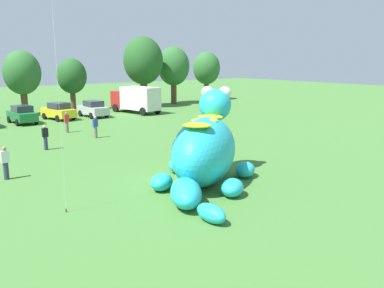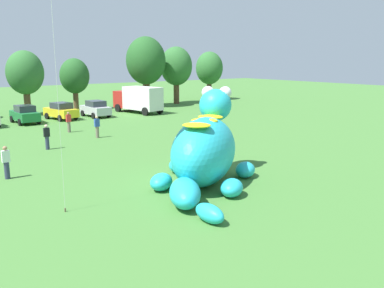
{
  "view_description": "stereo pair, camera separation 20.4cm",
  "coord_description": "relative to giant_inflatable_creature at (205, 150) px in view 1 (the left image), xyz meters",
  "views": [
    {
      "loc": [
        -11.58,
        -15.74,
        6.02
      ],
      "look_at": [
        0.51,
        0.41,
        1.8
      ],
      "focal_mm": 38.28,
      "sensor_mm": 36.0,
      "label": 1
    },
    {
      "loc": [
        -11.42,
        -15.86,
        6.02
      ],
      "look_at": [
        0.51,
        0.41,
        1.8
      ],
      "focal_mm": 38.28,
      "sensor_mm": 36.0,
      "label": 2
    }
  ],
  "objects": [
    {
      "name": "ground_plane",
      "position": [
        -0.51,
        0.61,
        -1.68
      ],
      "size": [
        160.0,
        160.0,
        0.0
      ],
      "primitive_type": "plane",
      "color": "#427533"
    },
    {
      "name": "giant_inflatable_creature",
      "position": [
        0.0,
        0.0,
        0.0
      ],
      "size": [
        7.06,
        7.97,
        4.58
      ],
      "color": "#23B2C6",
      "rests_on": "ground"
    },
    {
      "name": "car_green",
      "position": [
        -1.95,
        25.18,
        -0.82
      ],
      "size": [
        2.08,
        4.17,
        1.72
      ],
      "color": "#1E7238",
      "rests_on": "ground"
    },
    {
      "name": "car_yellow",
      "position": [
        1.67,
        25.62,
        -0.82
      ],
      "size": [
        2.52,
        4.35,
        1.72
      ],
      "color": "yellow",
      "rests_on": "ground"
    },
    {
      "name": "car_silver",
      "position": [
        5.25,
        25.37,
        -0.82
      ],
      "size": [
        2.11,
        4.19,
        1.72
      ],
      "color": "#B7BABF",
      "rests_on": "ground"
    },
    {
      "name": "box_truck",
      "position": [
        10.48,
        25.51,
        -0.07
      ],
      "size": [
        3.41,
        6.68,
        2.95
      ],
      "color": "#B2231E",
      "rests_on": "ground"
    },
    {
      "name": "tree_centre",
      "position": [
        -0.14,
        30.97,
        2.84
      ],
      "size": [
        3.89,
        3.89,
        6.9
      ],
      "color": "brown",
      "rests_on": "ground"
    },
    {
      "name": "tree_centre_right",
      "position": [
        5.75,
        32.27,
        2.31
      ],
      "size": [
        3.43,
        3.43,
        6.09
      ],
      "color": "brown",
      "rests_on": "ground"
    },
    {
      "name": "tree_mid_right",
      "position": [
        14.19,
        30.11,
        4.04
      ],
      "size": [
        4.93,
        4.93,
        8.74
      ],
      "color": "brown",
      "rests_on": "ground"
    },
    {
      "name": "tree_right",
      "position": [
        19.42,
        31.09,
        3.31
      ],
      "size": [
        4.3,
        4.3,
        7.63
      ],
      "color": "brown",
      "rests_on": "ground"
    },
    {
      "name": "tree_far_right",
      "position": [
        26.36,
        32.62,
        2.94
      ],
      "size": [
        3.98,
        3.98,
        7.06
      ],
      "color": "brown",
      "rests_on": "ground"
    },
    {
      "name": "spectator_near_inflatable",
      "position": [
        -0.32,
        17.92,
        -0.82
      ],
      "size": [
        0.38,
        0.26,
        1.71
      ],
      "color": "#726656",
      "rests_on": "ground"
    },
    {
      "name": "spectator_mid_field",
      "position": [
        -7.65,
        6.55,
        -0.82
      ],
      "size": [
        0.38,
        0.26,
        1.71
      ],
      "color": "#2D334C",
      "rests_on": "ground"
    },
    {
      "name": "spectator_by_cars",
      "position": [
        0.6,
        14.25,
        -0.82
      ],
      "size": [
        0.38,
        0.26,
        1.71
      ],
      "color": "#726656",
      "rests_on": "ground"
    },
    {
      "name": "spectator_wandering",
      "position": [
        -3.83,
        12.32,
        -0.82
      ],
      "size": [
        0.38,
        0.26,
        1.71
      ],
      "color": "#2D334C",
      "rests_on": "ground"
    }
  ]
}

